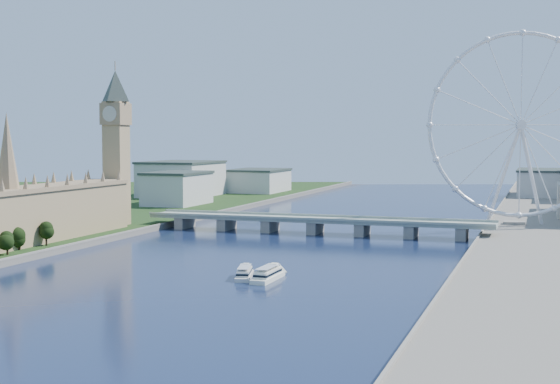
% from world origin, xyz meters
% --- Properties ---
extents(parliament_range, '(24.00, 200.00, 70.00)m').
position_xyz_m(parliament_range, '(-128.00, 170.00, 18.48)').
color(parliament_range, tan).
rests_on(parliament_range, ground).
extents(big_ben, '(20.02, 20.02, 110.00)m').
position_xyz_m(big_ben, '(-128.00, 278.00, 66.57)').
color(big_ben, tan).
rests_on(big_ben, ground).
extents(westminster_bridge, '(220.00, 22.00, 9.50)m').
position_xyz_m(westminster_bridge, '(0.00, 300.00, 6.63)').
color(westminster_bridge, gray).
rests_on(westminster_bridge, ground).
extents(london_eye, '(113.60, 39.12, 124.30)m').
position_xyz_m(london_eye, '(119.98, 355.08, 67.52)').
color(london_eye, silver).
rests_on(london_eye, ground).
extents(city_skyline, '(505.00, 280.00, 32.00)m').
position_xyz_m(city_skyline, '(39.22, 560.08, 16.96)').
color(city_skyline, beige).
rests_on(city_skyline, ground).
extents(tour_boat_near, '(12.83, 26.03, 5.53)m').
position_xyz_m(tour_boat_near, '(15.18, 140.52, 0.00)').
color(tour_boat_near, silver).
rests_on(tour_boat_near, ground).
extents(tour_boat_far, '(7.39, 28.23, 6.21)m').
position_xyz_m(tour_boat_far, '(26.17, 139.52, 0.00)').
color(tour_boat_far, white).
rests_on(tour_boat_far, ground).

